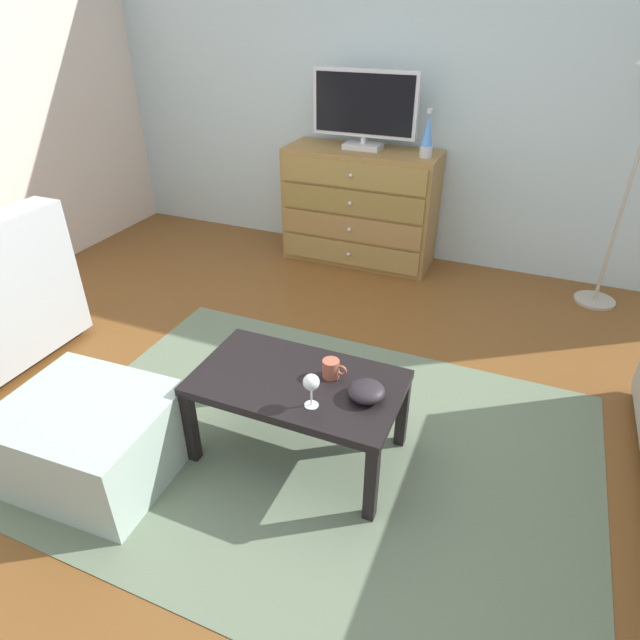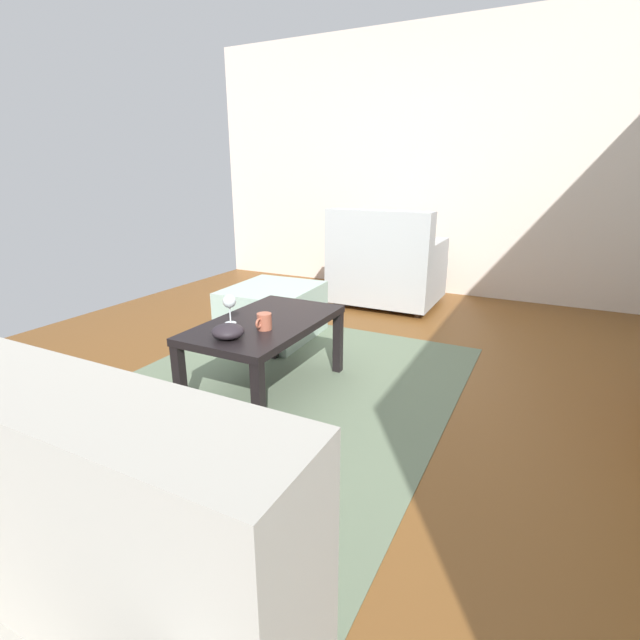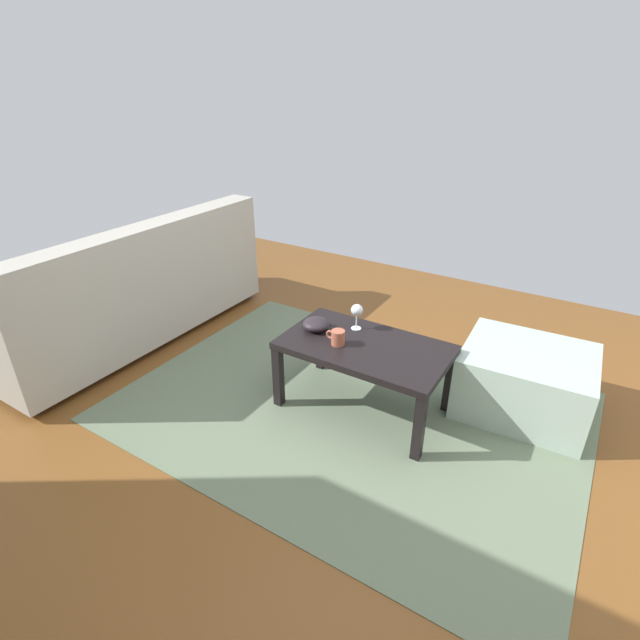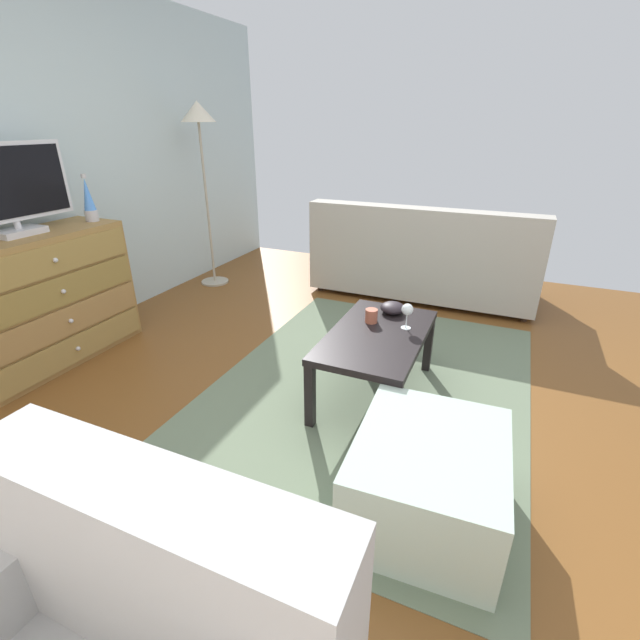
# 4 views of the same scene
# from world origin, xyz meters

# --- Properties ---
(ground_plane) EXTENTS (5.83, 5.05, 0.05)m
(ground_plane) POSITION_xyz_m (0.00, 0.00, -0.03)
(ground_plane) COLOR brown
(wall_accent_rear) EXTENTS (5.83, 0.12, 2.54)m
(wall_accent_rear) POSITION_xyz_m (0.00, 2.29, 1.27)
(wall_accent_rear) COLOR #ADC1C3
(wall_accent_rear) RESTS_ON ground_plane
(area_rug) EXTENTS (2.60, 1.90, 0.01)m
(area_rug) POSITION_xyz_m (0.20, -0.20, 0.00)
(area_rug) COLOR #617058
(area_rug) RESTS_ON ground_plane
(dresser) EXTENTS (1.19, 0.49, 0.90)m
(dresser) POSITION_xyz_m (-0.34, 1.98, 0.45)
(dresser) COLOR olive
(dresser) RESTS_ON ground_plane
(tv) EXTENTS (0.80, 0.18, 0.55)m
(tv) POSITION_xyz_m (-0.35, 2.00, 1.20)
(tv) COLOR silver
(tv) RESTS_ON dresser
(lava_lamp) EXTENTS (0.09, 0.09, 0.33)m
(lava_lamp) POSITION_xyz_m (0.15, 1.93, 1.05)
(lava_lamp) COLOR #B7B7BC
(lava_lamp) RESTS_ON dresser
(coffee_table) EXTENTS (0.93, 0.54, 0.43)m
(coffee_table) POSITION_xyz_m (0.13, -0.25, 0.38)
(coffee_table) COLOR black
(coffee_table) RESTS_ON ground_plane
(wine_glass) EXTENTS (0.07, 0.07, 0.16)m
(wine_glass) POSITION_xyz_m (0.26, -0.39, 0.55)
(wine_glass) COLOR silver
(wine_glass) RESTS_ON coffee_table
(mug) EXTENTS (0.11, 0.08, 0.08)m
(mug) POSITION_xyz_m (0.26, -0.17, 0.47)
(mug) COLOR #A75740
(mug) RESTS_ON coffee_table
(bowl_decorative) EXTENTS (0.16, 0.16, 0.07)m
(bowl_decorative) POSITION_xyz_m (0.45, -0.25, 0.47)
(bowl_decorative) COLOR black
(bowl_decorative) RESTS_ON coffee_table
(couch_large) EXTENTS (0.85, 2.06, 0.88)m
(couch_large) POSITION_xyz_m (2.00, -0.15, 0.34)
(couch_large) COLOR #332319
(couch_large) RESTS_ON ground_plane
(ottoman) EXTENTS (0.73, 0.63, 0.39)m
(ottoman) POSITION_xyz_m (-0.67, -0.72, 0.19)
(ottoman) COLOR #A0B7AA
(ottoman) RESTS_ON ground_plane
(standing_lamp) EXTENTS (0.32, 0.32, 1.74)m
(standing_lamp) POSITION_xyz_m (1.48, 1.93, 1.49)
(standing_lamp) COLOR #A59E8C
(standing_lamp) RESTS_ON ground_plane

